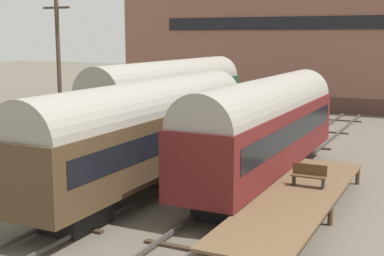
# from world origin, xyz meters

# --- Properties ---
(ground_plane) EXTENTS (200.00, 200.00, 0.00)m
(ground_plane) POSITION_xyz_m (0.00, 0.00, 0.00)
(ground_plane) COLOR #60594C
(track_left) EXTENTS (2.60, 60.00, 0.26)m
(track_left) POSITION_xyz_m (-4.41, 0.00, 0.14)
(track_left) COLOR #4C4742
(track_left) RESTS_ON ground
(track_middle) EXTENTS (2.60, 60.00, 0.26)m
(track_middle) POSITION_xyz_m (0.00, 0.00, 0.14)
(track_middle) COLOR #4C4742
(track_middle) RESTS_ON ground
(track_right) EXTENTS (2.60, 60.00, 0.26)m
(track_right) POSITION_xyz_m (4.41, 0.00, 0.14)
(track_right) COLOR #4C4742
(track_right) RESTS_ON ground
(train_car_brown) EXTENTS (2.99, 16.16, 5.04)m
(train_car_brown) POSITION_xyz_m (0.00, 2.41, 2.86)
(train_car_brown) COLOR black
(train_car_brown) RESTS_ON ground
(train_car_maroon) EXTENTS (2.91, 15.19, 5.06)m
(train_car_maroon) POSITION_xyz_m (4.41, 5.80, 2.88)
(train_car_maroon) COLOR black
(train_car_maroon) RESTS_ON ground
(train_car_green) EXTENTS (3.13, 16.83, 5.44)m
(train_car_green) POSITION_xyz_m (-4.41, 12.78, 3.08)
(train_car_green) COLOR black
(train_car_green) RESTS_ON ground
(station_platform) EXTENTS (2.88, 12.76, 0.96)m
(station_platform) POSITION_xyz_m (7.16, 1.48, 0.89)
(station_platform) COLOR brown
(station_platform) RESTS_ON ground
(bench) EXTENTS (1.40, 0.40, 0.91)m
(bench) POSITION_xyz_m (7.23, 3.00, 1.45)
(bench) COLOR brown
(bench) RESTS_ON station_platform
(utility_pole) EXTENTS (1.80, 0.24, 9.70)m
(utility_pole) POSITION_xyz_m (-7.86, 5.96, 5.01)
(utility_pole) COLOR #473828
(utility_pole) RESTS_ON ground
(warehouse_building) EXTENTS (36.43, 12.06, 14.84)m
(warehouse_building) POSITION_xyz_m (-1.65, 37.25, 7.42)
(warehouse_building) COLOR #4F342A
(warehouse_building) RESTS_ON ground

